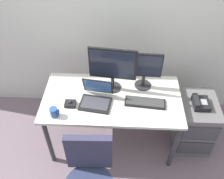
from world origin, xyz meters
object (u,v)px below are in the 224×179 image
desk_phone (200,103)px  trackball_mouse (70,104)px  file_cabinet (193,123)px  coffee_mug (54,112)px  monitor_main (112,66)px  monitor_side (145,68)px  laptop (96,97)px  keyboard (145,102)px

desk_phone → trackball_mouse: size_ratio=1.82×
file_cabinet → coffee_mug: bearing=-167.8°
file_cabinet → monitor_main: 1.20m
desk_phone → monitor_side: size_ratio=0.47×
desk_phone → laptop: laptop is taller
monitor_side → coffee_mug: bearing=-151.8°
monitor_main → trackball_mouse: 0.56m
monitor_main → file_cabinet: bearing=-5.8°
desk_phone → monitor_main: size_ratio=0.40×
trackball_mouse → coffee_mug: coffee_mug is taller
monitor_side → coffee_mug: size_ratio=4.26×
coffee_mug → monitor_main: bearing=37.9°
keyboard → desk_phone: bearing=9.8°
desk_phone → monitor_side: bearing=165.2°
keyboard → coffee_mug: (-0.88, -0.20, 0.04)m
monitor_main → monitor_side: 0.34m
laptop → coffee_mug: (-0.39, -0.21, -0.00)m
coffee_mug → keyboard: bearing=12.9°
monitor_main → laptop: size_ratio=1.45×
file_cabinet → trackball_mouse: size_ratio=5.83×
monitor_side → laptop: (-0.49, -0.25, -0.19)m
desk_phone → monitor_side: monitor_side is taller
monitor_side → trackball_mouse: 0.84m
keyboard → trackball_mouse: 0.76m
monitor_main → laptop: 0.35m
desk_phone → keyboard: size_ratio=0.47×
trackball_mouse → desk_phone: bearing=6.8°
desk_phone → monitor_side: (-0.61, 0.16, 0.32)m
desk_phone → monitor_side: 0.71m
monitor_main → laptop: bearing=-126.6°
monitor_main → monitor_side: monitor_main is taller
file_cabinet → laptop: bearing=-174.3°
file_cabinet → keyboard: bearing=-168.8°
monitor_main → trackball_mouse: bearing=-146.1°
laptop → coffee_mug: size_ratio=3.48×
file_cabinet → trackball_mouse: (-1.36, -0.18, 0.45)m
desk_phone → monitor_main: bearing=173.2°
keyboard → monitor_side: bearing=92.5°
keyboard → laptop: laptop is taller
monitor_main → coffee_mug: (-0.54, -0.42, -0.25)m
file_cabinet → desk_phone: (-0.01, -0.02, 0.36)m
file_cabinet → trackball_mouse: 1.45m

